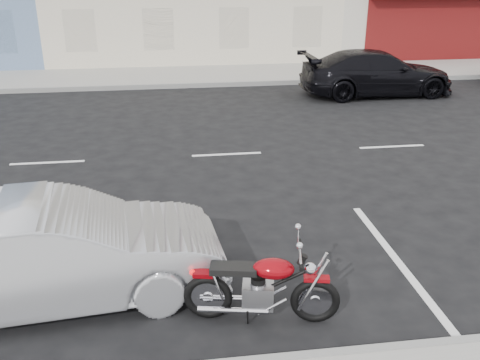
% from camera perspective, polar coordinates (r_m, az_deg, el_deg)
% --- Properties ---
extents(ground, '(120.00, 120.00, 0.00)m').
position_cam_1_polar(ground, '(12.72, 7.56, 3.14)').
color(ground, black).
rests_on(ground, ground).
extents(sidewalk_far, '(80.00, 3.40, 0.15)m').
position_cam_1_polar(sidewalk_far, '(20.73, -12.68, 10.60)').
color(sidewalk_far, gray).
rests_on(sidewalk_far, ground).
extents(curb_far, '(80.00, 0.12, 0.16)m').
position_cam_1_polar(curb_far, '(19.08, -13.02, 9.57)').
color(curb_far, gray).
rests_on(curb_far, ground).
extents(motorcycle, '(1.92, 0.72, 0.97)m').
position_cam_1_polar(motorcycle, '(6.70, 8.30, -11.68)').
color(motorcycle, black).
rests_on(motorcycle, ground).
extents(sedan_silver, '(4.42, 1.92, 1.41)m').
position_cam_1_polar(sedan_silver, '(7.29, -18.94, -7.33)').
color(sedan_silver, '#B3B5BB').
rests_on(sedan_silver, ground).
extents(car_far, '(5.03, 2.13, 1.45)m').
position_cam_1_polar(car_far, '(18.36, 14.35, 11.02)').
color(car_far, black).
rests_on(car_far, ground).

